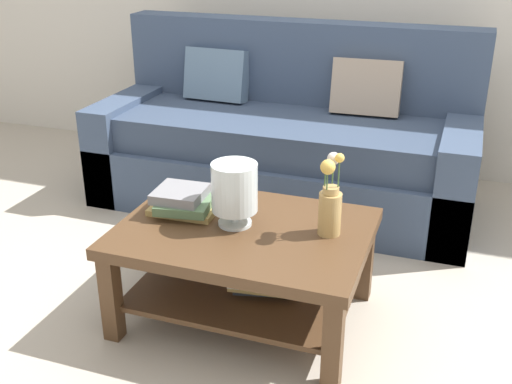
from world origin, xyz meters
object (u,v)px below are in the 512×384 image
at_px(couch, 285,144).
at_px(book_stack_main, 183,202).
at_px(glass_hurricane_vase, 234,189).
at_px(flower_pitcher, 330,202).
at_px(coffee_table, 246,254).

height_order(couch, book_stack_main, couch).
bearing_deg(book_stack_main, couch, 85.50).
height_order(glass_hurricane_vase, flower_pitcher, flower_pitcher).
relative_size(coffee_table, flower_pitcher, 2.97).
relative_size(couch, glass_hurricane_vase, 8.16).
bearing_deg(coffee_table, flower_pitcher, 10.30).
xyz_separation_m(coffee_table, glass_hurricane_vase, (-0.05, 0.01, 0.29)).
xyz_separation_m(coffee_table, flower_pitcher, (0.34, 0.06, 0.27)).
relative_size(coffee_table, glass_hurricane_vase, 3.81).
bearing_deg(flower_pitcher, coffee_table, -169.70).
distance_m(couch, coffee_table, 1.29).
distance_m(coffee_table, flower_pitcher, 0.44).
bearing_deg(couch, coffee_table, -80.61).
distance_m(book_stack_main, flower_pitcher, 0.65).
height_order(book_stack_main, glass_hurricane_vase, glass_hurricane_vase).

